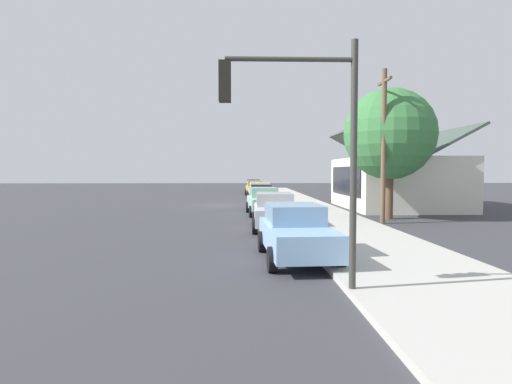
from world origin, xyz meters
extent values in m
plane|color=#38383D|center=(0.00, 0.00, 0.00)|extent=(120.00, 120.00, 0.00)
cube|color=#B2AFA8|center=(0.00, 5.60, 0.08)|extent=(60.00, 4.20, 0.16)
cube|color=navy|center=(-18.10, 2.63, 0.68)|extent=(4.55, 1.81, 0.70)
cube|color=navy|center=(-18.55, 2.64, 1.31)|extent=(2.20, 1.55, 0.56)
cylinder|color=black|center=(-16.69, 3.45, 0.33)|extent=(0.66, 0.24, 0.66)
cylinder|color=black|center=(-16.72, 1.74, 0.33)|extent=(0.66, 0.24, 0.66)
cylinder|color=black|center=(-19.48, 3.51, 0.33)|extent=(0.66, 0.24, 0.66)
cylinder|color=black|center=(-19.52, 1.81, 0.33)|extent=(0.66, 0.24, 0.66)
cube|color=gold|center=(-11.85, 2.63, 0.68)|extent=(4.58, 1.90, 0.70)
cube|color=gold|center=(-12.30, 2.61, 1.31)|extent=(2.23, 1.59, 0.56)
cylinder|color=black|center=(-10.49, 3.55, 0.33)|extent=(0.67, 0.25, 0.66)
cylinder|color=black|center=(-10.42, 1.85, 0.33)|extent=(0.67, 0.25, 0.66)
cylinder|color=black|center=(-13.29, 3.42, 0.33)|extent=(0.67, 0.25, 0.66)
cylinder|color=black|center=(-13.21, 1.72, 0.33)|extent=(0.67, 0.25, 0.66)
cube|color=silver|center=(-5.68, 2.89, 0.68)|extent=(4.83, 1.98, 0.70)
cube|color=beige|center=(-6.16, 2.88, 1.31)|extent=(2.34, 1.70, 0.56)
cylinder|color=black|center=(-4.22, 3.86, 0.33)|extent=(0.67, 0.24, 0.66)
cylinder|color=black|center=(-4.18, 1.99, 0.33)|extent=(0.67, 0.24, 0.66)
cylinder|color=black|center=(-7.19, 3.78, 0.33)|extent=(0.67, 0.24, 0.66)
cylinder|color=black|center=(-7.14, 1.92, 0.33)|extent=(0.67, 0.24, 0.66)
cube|color=#2D3035|center=(1.06, 2.73, 0.68)|extent=(4.49, 1.84, 0.70)
cube|color=#27292D|center=(0.62, 2.74, 1.31)|extent=(2.17, 1.57, 0.56)
cylinder|color=black|center=(2.46, 3.55, 0.33)|extent=(0.67, 0.24, 0.66)
cylinder|color=black|center=(2.41, 1.83, 0.33)|extent=(0.67, 0.24, 0.66)
cylinder|color=black|center=(-0.29, 3.62, 0.33)|extent=(0.67, 0.24, 0.66)
cylinder|color=black|center=(-0.34, 1.90, 0.33)|extent=(0.67, 0.24, 0.66)
cube|color=#9ED1BC|center=(6.97, 2.62, 0.68)|extent=(4.76, 1.98, 0.70)
cube|color=#86B1A0|center=(6.50, 2.59, 1.31)|extent=(2.32, 1.64, 0.56)
cylinder|color=black|center=(8.37, 3.56, 0.33)|extent=(0.67, 0.25, 0.66)
cylinder|color=black|center=(8.46, 1.83, 0.33)|extent=(0.67, 0.25, 0.66)
cylinder|color=black|center=(5.48, 3.41, 0.33)|extent=(0.67, 0.25, 0.66)
cylinder|color=black|center=(5.57, 1.68, 0.33)|extent=(0.67, 0.25, 0.66)
cube|color=silver|center=(13.35, 2.77, 0.68)|extent=(4.65, 1.87, 0.70)
cube|color=#A0A2A6|center=(12.89, 2.78, 1.31)|extent=(2.25, 1.61, 0.56)
cylinder|color=black|center=(14.80, 3.63, 0.33)|extent=(0.66, 0.23, 0.66)
cylinder|color=black|center=(14.76, 1.85, 0.33)|extent=(0.66, 0.23, 0.66)
cylinder|color=black|center=(11.93, 3.68, 0.33)|extent=(0.66, 0.23, 0.66)
cylinder|color=black|center=(11.90, 1.90, 0.33)|extent=(0.66, 0.23, 0.66)
cube|color=#8CB7E0|center=(19.93, 2.89, 0.68)|extent=(4.55, 1.95, 0.70)
cube|color=#779CBE|center=(19.48, 2.87, 1.31)|extent=(2.22, 1.63, 0.56)
cylinder|color=black|center=(21.27, 3.82, 0.33)|extent=(0.67, 0.25, 0.66)
cylinder|color=black|center=(21.36, 2.10, 0.33)|extent=(0.67, 0.25, 0.66)
cylinder|color=black|center=(18.50, 3.69, 0.33)|extent=(0.67, 0.25, 0.66)
cylinder|color=black|center=(18.59, 1.96, 0.33)|extent=(0.67, 0.25, 0.66)
cube|color=silver|center=(2.65, 12.00, 1.74)|extent=(9.66, 6.96, 3.47)
cube|color=black|center=(2.65, 8.48, 1.91)|extent=(7.73, 0.08, 1.95)
cube|color=#3F4C47|center=(2.65, 10.26, 4.40)|extent=(10.26, 3.78, 2.11)
cube|color=#3F4C47|center=(2.65, 13.74, 4.40)|extent=(10.26, 3.78, 2.11)
cylinder|color=brown|center=(9.43, 9.20, 1.61)|extent=(0.44, 0.44, 3.21)
sphere|color=#38753D|center=(9.43, 9.20, 4.55)|extent=(4.85, 4.85, 4.85)
cylinder|color=#383833|center=(23.46, 3.60, 2.60)|extent=(0.14, 0.14, 5.20)
cylinder|color=#383833|center=(23.46, 2.30, 4.80)|extent=(0.10, 2.60, 0.10)
cube|color=black|center=(23.46, 1.00, 4.35)|extent=(0.28, 0.24, 0.80)
sphere|color=red|center=(23.31, 1.00, 4.61)|extent=(0.16, 0.16, 0.16)
sphere|color=yellow|center=(23.31, 1.00, 4.35)|extent=(0.16, 0.16, 0.16)
sphere|color=green|center=(23.31, 1.00, 4.09)|extent=(0.16, 0.16, 0.16)
cylinder|color=brown|center=(11.46, 8.20, 3.75)|extent=(0.24, 0.24, 7.50)
cube|color=brown|center=(11.46, 8.20, 6.90)|extent=(1.80, 0.12, 0.12)
cylinder|color=red|center=(-4.71, 4.20, 0.44)|extent=(0.22, 0.22, 0.55)
sphere|color=red|center=(-4.71, 4.20, 0.78)|extent=(0.18, 0.18, 0.18)
camera|label=1|loc=(32.07, 1.35, 2.57)|focal=30.02mm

